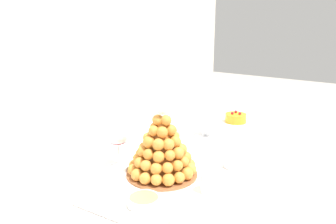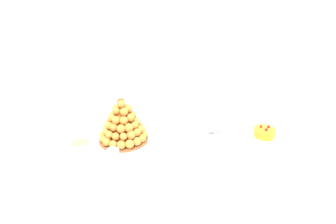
{
  "view_description": "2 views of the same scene",
  "coord_description": "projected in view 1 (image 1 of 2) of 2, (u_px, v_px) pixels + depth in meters",
  "views": [
    {
      "loc": [
        -1.1,
        -0.58,
        1.33
      ],
      "look_at": [
        -0.12,
        0.02,
        1.0
      ],
      "focal_mm": 38.4,
      "sensor_mm": 36.0,
      "label": 1
    },
    {
      "loc": [
        -0.01,
        -1.17,
        1.48
      ],
      "look_at": [
        0.04,
        -0.05,
        0.96
      ],
      "focal_mm": 30.31,
      "sensor_mm": 36.0,
      "label": 2
    }
  ],
  "objects": [
    {
      "name": "wine_glass",
      "position": [
        118.0,
        136.0,
        1.26
      ],
      "size": [
        0.08,
        0.08,
        0.16
      ],
      "color": "silver",
      "rests_on": "buffet_table"
    },
    {
      "name": "creme_brulee_ramekin",
      "position": [
        144.0,
        201.0,
        1.02
      ],
      "size": [
        0.09,
        0.09,
        0.03
      ],
      "color": "white",
      "rests_on": "serving_tray"
    },
    {
      "name": "dessert_cup_centre",
      "position": [
        232.0,
        161.0,
        1.26
      ],
      "size": [
        0.05,
        0.05,
        0.05
      ],
      "color": "silver",
      "rests_on": "serving_tray"
    },
    {
      "name": "buffet_table",
      "position": [
        190.0,
        182.0,
        1.37
      ],
      "size": [
        1.63,
        0.8,
        0.78
      ],
      "color": "brown",
      "rests_on": "ground_plane"
    },
    {
      "name": "serving_tray",
      "position": [
        175.0,
        182.0,
        1.16
      ],
      "size": [
        0.55,
        0.37,
        0.02
      ],
      "color": "white",
      "rests_on": "buffet_table"
    },
    {
      "name": "macaron_goblet",
      "position": [
        205.0,
        102.0,
        1.55
      ],
      "size": [
        0.11,
        0.11,
        0.26
      ],
      "color": "white",
      "rests_on": "buffet_table"
    },
    {
      "name": "backdrop_wall",
      "position": [
        0.0,
        25.0,
        1.76
      ],
      "size": [
        4.8,
        0.1,
        2.5
      ],
      "primitive_type": "cube",
      "color": "silver",
      "rests_on": "ground_plane"
    },
    {
      "name": "dessert_cup_left",
      "position": [
        179.0,
        214.0,
        0.93
      ],
      "size": [
        0.05,
        0.05,
        0.06
      ],
      "color": "silver",
      "rests_on": "serving_tray"
    },
    {
      "name": "dessert_cup_mid_left",
      "position": [
        209.0,
        184.0,
        1.09
      ],
      "size": [
        0.05,
        0.05,
        0.06
      ],
      "color": "silver",
      "rests_on": "serving_tray"
    },
    {
      "name": "croquembouche",
      "position": [
        162.0,
        149.0,
        1.18
      ],
      "size": [
        0.24,
        0.24,
        0.25
      ],
      "color": "brown",
      "rests_on": "serving_tray"
    },
    {
      "name": "fruit_tart_plate",
      "position": [
        236.0,
        120.0,
        1.77
      ],
      "size": [
        0.19,
        0.19,
        0.06
      ],
      "color": "white",
      "rests_on": "buffet_table"
    }
  ]
}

